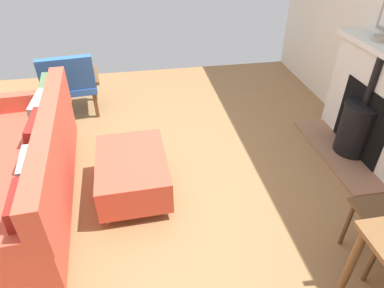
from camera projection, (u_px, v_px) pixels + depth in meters
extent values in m
cube|color=olive|center=(135.00, 184.00, 3.20)|extent=(5.25, 5.41, 0.01)
cube|color=#93664C|center=(336.00, 153.00, 3.58)|extent=(0.37, 1.29, 0.03)
cube|color=silver|center=(377.00, 108.00, 3.33)|extent=(0.25, 1.36, 1.06)
cube|color=black|center=(363.00, 122.00, 3.40)|extent=(0.06, 0.75, 0.70)
cylinder|color=black|center=(357.00, 129.00, 3.44)|extent=(0.36, 0.36, 0.53)
cylinder|color=black|center=(365.00, 106.00, 3.29)|extent=(0.38, 0.38, 0.02)
cylinder|color=black|center=(373.00, 82.00, 3.14)|extent=(0.07, 0.07, 0.48)
cylinder|color=#9E9384|center=(381.00, 39.00, 3.19)|extent=(0.16, 0.16, 0.04)
torus|color=#9E9384|center=(381.00, 37.00, 3.18)|extent=(0.15, 0.15, 0.01)
cylinder|color=#B2B2B7|center=(10.00, 149.00, 3.58)|extent=(0.04, 0.04, 0.10)
cylinder|color=#B2B2B7|center=(71.00, 141.00, 3.69)|extent=(0.04, 0.04, 0.10)
cylinder|color=#B2B2B7|center=(58.00, 279.00, 2.33)|extent=(0.04, 0.04, 0.10)
cube|color=#D14C38|center=(21.00, 181.00, 2.82)|extent=(0.90, 2.07, 0.36)
cube|color=#D14C38|center=(51.00, 139.00, 2.67)|extent=(0.27, 2.03, 0.39)
cube|color=#D14C38|center=(29.00, 101.00, 3.42)|extent=(0.74, 0.17, 0.17)
cube|color=#4C6B47|center=(49.00, 98.00, 3.29)|extent=(0.18, 0.39, 0.39)
cube|color=#99999E|center=(44.00, 119.00, 2.95)|extent=(0.15, 0.40, 0.40)
cube|color=maroon|center=(39.00, 141.00, 2.67)|extent=(0.17, 0.40, 0.41)
cube|color=#99999E|center=(33.00, 177.00, 2.36)|extent=(0.15, 0.34, 0.34)
cube|color=maroon|center=(24.00, 215.00, 2.07)|extent=(0.15, 0.35, 0.34)
cylinder|color=#B2B2B7|center=(107.00, 169.00, 3.32)|extent=(0.03, 0.03, 0.09)
cylinder|color=#B2B2B7|center=(107.00, 219.00, 2.78)|extent=(0.03, 0.03, 0.09)
cylinder|color=#B2B2B7|center=(156.00, 162.00, 3.40)|extent=(0.03, 0.03, 0.09)
cylinder|color=#B2B2B7|center=(165.00, 210.00, 2.86)|extent=(0.03, 0.03, 0.09)
cube|color=#D14C38|center=(132.00, 172.00, 2.98)|extent=(0.63, 0.86, 0.30)
cube|color=brown|center=(94.00, 88.00, 4.50)|extent=(0.05, 0.05, 0.34)
cube|color=brown|center=(54.00, 93.00, 4.38)|extent=(0.05, 0.05, 0.34)
cube|color=brown|center=(96.00, 105.00, 4.13)|extent=(0.05, 0.05, 0.34)
cube|color=brown|center=(52.00, 110.00, 4.01)|extent=(0.05, 0.05, 0.34)
cube|color=#2D60B2|center=(71.00, 85.00, 4.15)|extent=(0.66, 0.62, 0.08)
cube|color=#2D60B2|center=(67.00, 74.00, 3.81)|extent=(0.61, 0.19, 0.41)
cube|color=brown|center=(96.00, 75.00, 4.17)|extent=(0.10, 0.53, 0.04)
cube|color=brown|center=(42.00, 81.00, 4.02)|extent=(0.10, 0.53, 0.04)
cylinder|color=brown|center=(349.00, 269.00, 2.04)|extent=(0.05, 0.05, 0.71)
cylinder|color=brown|center=(347.00, 224.00, 2.51)|extent=(0.03, 0.03, 0.44)
cylinder|color=brown|center=(372.00, 261.00, 2.25)|extent=(0.03, 0.03, 0.44)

